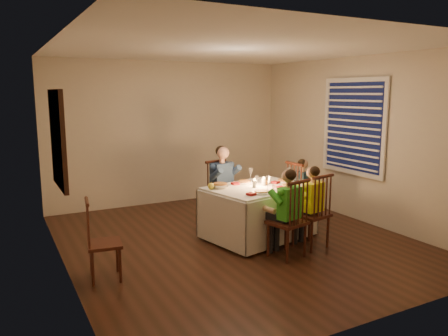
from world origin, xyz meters
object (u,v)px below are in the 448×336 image
child_green (286,256)px  child_teal (302,225)px  chair_near_right (310,247)px  chair_near_left (286,256)px  chair_extra (106,279)px  chair_adult (223,225)px  chair_end (302,225)px  child_yellow (310,247)px  dining_table (258,201)px  serving_bowl (220,186)px  adult (223,225)px

child_green → child_teal: bearing=-149.4°
chair_near_right → child_teal: child_teal is taller
chair_near_left → chair_extra: (-2.16, 0.39, 0.00)m
chair_extra → child_green: bearing=-91.7°
chair_adult → chair_end: bearing=-41.7°
child_green → child_yellow: (0.49, 0.13, 0.00)m
chair_near_left → chair_adult: bearing=-100.7°
chair_adult → chair_near_left: (0.08, -1.56, 0.00)m
chair_adult → dining_table: bearing=-90.4°
chair_near_right → chair_end: same height
chair_extra → child_yellow: bearing=-87.0°
child_teal → serving_bowl: bearing=87.1°
chair_end → dining_table: bearing=97.4°
dining_table → chair_extra: dining_table is taller
dining_table → child_teal: 1.06m
dining_table → adult: (-0.16, 0.76, -0.53)m
chair_near_left → child_green: size_ratio=0.90×
chair_extra → adult: (2.09, 1.17, 0.00)m
chair_adult → chair_near_left: bearing=-99.5°
serving_bowl → chair_extra: bearing=-161.6°
chair_adult → child_green: (0.08, -1.56, 0.00)m
chair_extra → child_yellow: 2.66m
child_teal → chair_adult: bearing=58.0°
chair_near_left → adult: (-0.08, 1.56, 0.00)m
chair_adult → chair_near_right: same height
chair_near_left → adult: size_ratio=0.81×
chair_end → child_green: 1.38m
dining_table → child_green: size_ratio=1.43×
chair_near_left → chair_end: (0.99, 0.96, 0.00)m
chair_extra → chair_near_left: bearing=-91.7°
chair_adult → chair_extra: size_ratio=1.10×
adult → child_teal: 1.23m
dining_table → child_teal: dining_table is taller
dining_table → chair_end: 1.06m
dining_table → chair_near_left: dining_table is taller
adult → child_green: (0.08, -1.56, 0.00)m
dining_table → chair_near_left: size_ratio=1.59×
chair_end → child_teal: size_ratio=0.96×
chair_near_right → child_teal: (0.51, 0.83, 0.00)m
chair_near_right → adult: 1.53m
dining_table → chair_extra: 2.34m
chair_near_left → chair_near_right: 0.51m
child_yellow → serving_bowl: size_ratio=4.72×
dining_table → adult: 0.94m
chair_near_left → chair_extra: bearing=-23.7°
dining_table → child_green: (-0.08, -0.80, -0.53)m
chair_near_left → child_green: (0.00, 0.00, 0.00)m
chair_near_left → serving_bowl: 1.31m
chair_end → chair_adult: bearing=58.0°
chair_end → chair_extra: chair_end is taller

